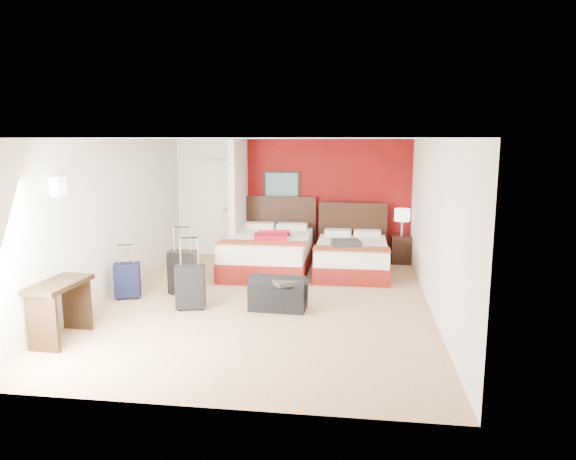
% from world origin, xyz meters
% --- Properties ---
extents(ground, '(6.50, 6.50, 0.00)m').
position_xyz_m(ground, '(0.00, 0.00, 0.00)').
color(ground, '#D8AE85').
rests_on(ground, ground).
extents(room_walls, '(5.02, 6.52, 2.50)m').
position_xyz_m(room_walls, '(-1.40, 1.42, 1.26)').
color(room_walls, white).
rests_on(room_walls, ground).
extents(red_accent_panel, '(3.50, 0.04, 2.50)m').
position_xyz_m(red_accent_panel, '(0.75, 3.23, 1.25)').
color(red_accent_panel, maroon).
rests_on(red_accent_panel, ground).
extents(partition_wall, '(0.12, 1.20, 2.50)m').
position_xyz_m(partition_wall, '(-1.00, 2.61, 1.25)').
color(partition_wall, silver).
rests_on(partition_wall, ground).
extents(entry_door, '(0.82, 0.06, 2.05)m').
position_xyz_m(entry_door, '(-1.75, 3.20, 1.02)').
color(entry_door, silver).
rests_on(entry_door, ground).
extents(bed_left, '(1.56, 2.22, 0.66)m').
position_xyz_m(bed_left, '(-0.28, 1.93, 0.33)').
color(bed_left, white).
rests_on(bed_left, ground).
extents(bed_right, '(1.33, 1.90, 0.57)m').
position_xyz_m(bed_right, '(1.31, 1.97, 0.29)').
color(bed_right, white).
rests_on(bed_right, ground).
extents(red_suitcase_open, '(0.72, 0.92, 0.10)m').
position_xyz_m(red_suitcase_open, '(-0.18, 1.83, 0.72)').
color(red_suitcase_open, '#AA0E24').
rests_on(red_suitcase_open, bed_left).
extents(jacket_bundle, '(0.57, 0.50, 0.12)m').
position_xyz_m(jacket_bundle, '(1.21, 1.67, 0.63)').
color(jacket_bundle, '#36363B').
rests_on(jacket_bundle, bed_right).
extents(nightstand, '(0.41, 0.41, 0.56)m').
position_xyz_m(nightstand, '(2.29, 2.92, 0.28)').
color(nightstand, black).
rests_on(nightstand, ground).
extents(table_lamp, '(0.35, 0.35, 0.56)m').
position_xyz_m(table_lamp, '(2.29, 2.92, 0.84)').
color(table_lamp, beige).
rests_on(table_lamp, nightstand).
extents(suitcase_black, '(0.46, 0.30, 0.68)m').
position_xyz_m(suitcase_black, '(-1.39, 0.25, 0.34)').
color(suitcase_black, black).
rests_on(suitcase_black, ground).
extents(suitcase_charcoal, '(0.48, 0.35, 0.63)m').
position_xyz_m(suitcase_charcoal, '(-1.03, -0.48, 0.31)').
color(suitcase_charcoal, black).
rests_on(suitcase_charcoal, ground).
extents(suitcase_navy, '(0.44, 0.35, 0.54)m').
position_xyz_m(suitcase_navy, '(-2.19, -0.11, 0.27)').
color(suitcase_navy, '#111433').
rests_on(suitcase_navy, ground).
extents(duffel_bag, '(0.85, 0.48, 0.42)m').
position_xyz_m(duffel_bag, '(0.26, -0.32, 0.21)').
color(duffel_bag, black).
rests_on(duffel_bag, ground).
extents(jacket_draped, '(0.59, 0.58, 0.06)m').
position_xyz_m(jacket_draped, '(0.41, -0.37, 0.45)').
color(jacket_draped, '#37373C').
rests_on(jacket_draped, duffel_bag).
extents(desk, '(0.51, 0.93, 0.75)m').
position_xyz_m(desk, '(-2.26, -1.86, 0.38)').
color(desk, black).
rests_on(desk, ground).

